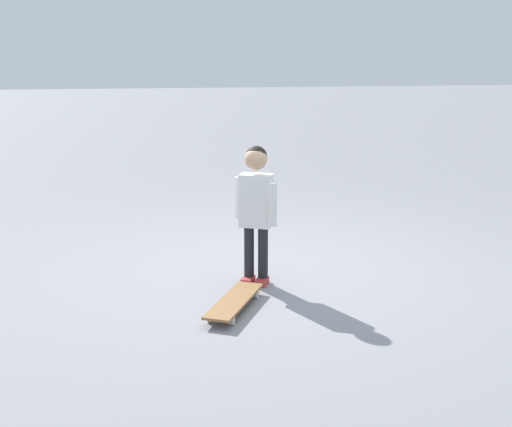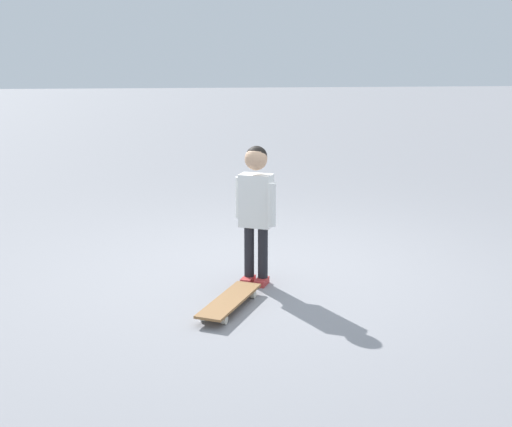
% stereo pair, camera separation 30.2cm
% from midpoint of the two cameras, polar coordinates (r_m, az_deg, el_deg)
% --- Properties ---
extents(ground_plane, '(50.00, 50.00, 0.00)m').
position_cam_midpoint_polar(ground_plane, '(5.64, 3.27, -4.76)').
color(ground_plane, gray).
extents(child_person, '(0.28, 0.33, 1.06)m').
position_cam_midpoint_polar(child_person, '(5.18, 1.67, 1.13)').
color(child_person, black).
rests_on(child_person, ground).
extents(skateboard, '(0.50, 0.75, 0.07)m').
position_cam_midpoint_polar(skateboard, '(4.83, -0.40, -7.21)').
color(skateboard, olive).
rests_on(skateboard, ground).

